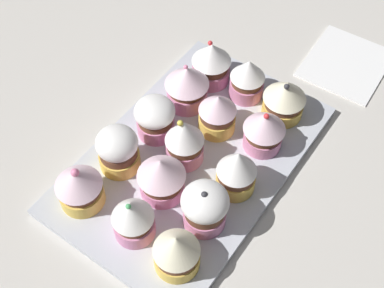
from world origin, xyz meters
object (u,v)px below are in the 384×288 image
cupcake_9 (133,217)px  cupcake_0 (211,62)px  cupcake_6 (216,112)px  cupcake_10 (284,98)px  cupcake_5 (247,78)px  cupcake_1 (187,85)px  baking_tray (192,159)px  cupcake_4 (79,186)px  cupcake_3 (118,149)px  cupcake_14 (176,251)px  cupcake_8 (163,177)px  cupcake_7 (185,140)px  cupcake_11 (264,129)px  napkin (346,63)px  cupcake_12 (237,171)px  cupcake_13 (205,207)px  cupcake_2 (155,117)px

cupcake_9 → cupcake_0: bearing=-165.7°
cupcake_6 → cupcake_10: size_ratio=0.98×
cupcake_5 → cupcake_0: bearing=-85.4°
cupcake_1 → cupcake_6: size_ratio=1.07×
baking_tray → cupcake_9: (13.75, 0.81, 4.29)cm
cupcake_4 → cupcake_0: bearing=176.7°
cupcake_3 → cupcake_14: size_ratio=1.04×
baking_tray → cupcake_8: size_ratio=5.60×
baking_tray → cupcake_7: size_ratio=4.78×
cupcake_10 → cupcake_4: bearing=-26.7°
cupcake_11 → napkin: (-22.92, 2.61, -4.48)cm
cupcake_4 → cupcake_9: (-0.43, 8.62, 0.25)cm
cupcake_0 → cupcake_10: cupcake_0 is taller
cupcake_12 → cupcake_14: bearing=0.7°
cupcake_4 → cupcake_14: bearing=90.1°
cupcake_3 → napkin: bearing=155.5°
cupcake_0 → cupcake_10: size_ratio=1.08×
cupcake_3 → cupcake_10: (-21.06, 13.82, -0.08)cm
cupcake_11 → cupcake_14: 21.68cm
cupcake_8 → cupcake_10: (-21.05, 6.21, -0.18)cm
cupcake_11 → cupcake_14: cupcake_11 is taller
cupcake_0 → cupcake_8: cupcake_0 is taller
cupcake_13 → cupcake_4: bearing=-65.7°
cupcake_10 → cupcake_12: cupcake_12 is taller
cupcake_9 → cupcake_5: bearing=-178.1°
cupcake_2 → cupcake_13: 16.11cm
cupcake_3 → napkin: 41.25cm
cupcake_10 → napkin: bearing=169.0°
cupcake_3 → cupcake_4: bearing=-3.2°
cupcake_1 → cupcake_9: 22.79cm
cupcake_5 → cupcake_7: cupcake_7 is taller
cupcake_10 → cupcake_7: bearing=-25.6°
cupcake_6 → cupcake_3: bearing=-28.7°
cupcake_7 → napkin: 33.20cm
cupcake_8 → cupcake_13: (0.51, 7.00, 0.03)cm
cupcake_1 → cupcake_12: cupcake_12 is taller
baking_tray → cupcake_6: size_ratio=5.70×
cupcake_14 → cupcake_2: bearing=-135.2°
cupcake_9 → cupcake_12: (-13.09, 6.82, 0.24)cm
cupcake_5 → cupcake_10: bearing=88.9°
cupcake_4 → cupcake_6: cupcake_4 is taller
cupcake_13 → napkin: cupcake_13 is taller
cupcake_2 → cupcake_12: 14.50cm
cupcake_6 → napkin: bearing=158.0°
cupcake_3 → cupcake_9: cupcake_9 is taller
baking_tray → cupcake_4: (14.17, -7.81, 4.05)cm
cupcake_8 → cupcake_13: bearing=85.9°
cupcake_1 → cupcake_4: bearing=-3.4°
cupcake_2 → cupcake_14: bearing=44.8°
cupcake_1 → napkin: size_ratio=0.53×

